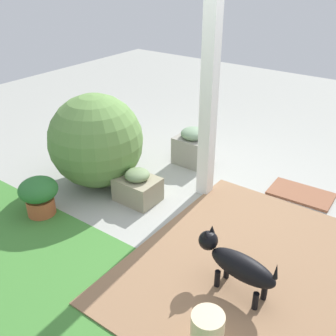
{
  "coord_description": "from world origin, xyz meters",
  "views": [
    {
      "loc": [
        -1.78,
        3.16,
        2.39
      ],
      "look_at": [
        0.39,
        0.19,
        0.43
      ],
      "focal_mm": 42.23,
      "sensor_mm": 36.0,
      "label": 1
    }
  ],
  "objects_px": {
    "stone_planter_mid": "(138,187)",
    "dog": "(237,264)",
    "stone_planter_nearest": "(193,147)",
    "terracotta_pot_tall": "(118,131)",
    "terracotta_pot_broad": "(39,194)",
    "round_shrub": "(96,141)",
    "porch_pillar": "(210,82)",
    "doormat": "(301,194)",
    "ceramic_urn": "(207,335)"
  },
  "relations": [
    {
      "from": "porch_pillar",
      "to": "terracotta_pot_tall",
      "type": "relative_size",
      "value": 4.72
    },
    {
      "from": "round_shrub",
      "to": "terracotta_pot_broad",
      "type": "xyz_separation_m",
      "value": [
        0.02,
        0.84,
        -0.3
      ]
    },
    {
      "from": "stone_planter_nearest",
      "to": "ceramic_urn",
      "type": "height_order",
      "value": "stone_planter_nearest"
    },
    {
      "from": "round_shrub",
      "to": "doormat",
      "type": "relative_size",
      "value": 1.56
    },
    {
      "from": "terracotta_pot_tall",
      "to": "doormat",
      "type": "height_order",
      "value": "terracotta_pot_tall"
    },
    {
      "from": "stone_planter_mid",
      "to": "stone_planter_nearest",
      "type": "bearing_deg",
      "value": -89.92
    },
    {
      "from": "terracotta_pot_tall",
      "to": "terracotta_pot_broad",
      "type": "bearing_deg",
      "value": 106.9
    },
    {
      "from": "terracotta_pot_broad",
      "to": "doormat",
      "type": "relative_size",
      "value": 0.6
    },
    {
      "from": "stone_planter_mid",
      "to": "dog",
      "type": "bearing_deg",
      "value": 158.76
    },
    {
      "from": "dog",
      "to": "stone_planter_nearest",
      "type": "bearing_deg",
      "value": -48.48
    },
    {
      "from": "porch_pillar",
      "to": "terracotta_pot_tall",
      "type": "bearing_deg",
      "value": -13.53
    },
    {
      "from": "porch_pillar",
      "to": "ceramic_urn",
      "type": "bearing_deg",
      "value": 121.75
    },
    {
      "from": "ceramic_urn",
      "to": "doormat",
      "type": "height_order",
      "value": "ceramic_urn"
    },
    {
      "from": "ceramic_urn",
      "to": "stone_planter_nearest",
      "type": "bearing_deg",
      "value": -55.21
    },
    {
      "from": "terracotta_pot_tall",
      "to": "dog",
      "type": "xyz_separation_m",
      "value": [
        -2.7,
        1.58,
        0.09
      ]
    },
    {
      "from": "stone_planter_nearest",
      "to": "terracotta_pot_broad",
      "type": "distance_m",
      "value": 2.03
    },
    {
      "from": "terracotta_pot_broad",
      "to": "stone_planter_mid",
      "type": "bearing_deg",
      "value": -128.75
    },
    {
      "from": "porch_pillar",
      "to": "terracotta_pot_broad",
      "type": "distance_m",
      "value": 2.09
    },
    {
      "from": "terracotta_pot_broad",
      "to": "ceramic_urn",
      "type": "relative_size",
      "value": 1.15
    },
    {
      "from": "stone_planter_nearest",
      "to": "terracotta_pot_tall",
      "type": "distance_m",
      "value": 1.2
    },
    {
      "from": "stone_planter_nearest",
      "to": "terracotta_pot_broad",
      "type": "height_order",
      "value": "stone_planter_nearest"
    },
    {
      "from": "ceramic_urn",
      "to": "terracotta_pot_tall",
      "type": "bearing_deg",
      "value": -38.17
    },
    {
      "from": "stone_planter_nearest",
      "to": "round_shrub",
      "type": "relative_size",
      "value": 0.45
    },
    {
      "from": "stone_planter_nearest",
      "to": "terracotta_pot_tall",
      "type": "relative_size",
      "value": 0.89
    },
    {
      "from": "ceramic_urn",
      "to": "doormat",
      "type": "bearing_deg",
      "value": -85.54
    },
    {
      "from": "stone_planter_mid",
      "to": "porch_pillar",
      "type": "bearing_deg",
      "value": -130.85
    },
    {
      "from": "doormat",
      "to": "stone_planter_mid",
      "type": "bearing_deg",
      "value": 39.12
    },
    {
      "from": "stone_planter_nearest",
      "to": "porch_pillar",
      "type": "bearing_deg",
      "value": 133.57
    },
    {
      "from": "porch_pillar",
      "to": "dog",
      "type": "distance_m",
      "value": 1.84
    },
    {
      "from": "porch_pillar",
      "to": "terracotta_pot_broad",
      "type": "bearing_deg",
      "value": 50.35
    },
    {
      "from": "stone_planter_mid",
      "to": "round_shrub",
      "type": "relative_size",
      "value": 0.42
    },
    {
      "from": "porch_pillar",
      "to": "terracotta_pot_broad",
      "type": "relative_size",
      "value": 6.18
    },
    {
      "from": "round_shrub",
      "to": "stone_planter_mid",
      "type": "bearing_deg",
      "value": 177.1
    },
    {
      "from": "round_shrub",
      "to": "dog",
      "type": "bearing_deg",
      "value": 163.88
    },
    {
      "from": "stone_planter_mid",
      "to": "doormat",
      "type": "relative_size",
      "value": 0.66
    },
    {
      "from": "dog",
      "to": "ceramic_urn",
      "type": "distance_m",
      "value": 0.65
    },
    {
      "from": "porch_pillar",
      "to": "stone_planter_nearest",
      "type": "height_order",
      "value": "porch_pillar"
    },
    {
      "from": "porch_pillar",
      "to": "ceramic_urn",
      "type": "height_order",
      "value": "porch_pillar"
    },
    {
      "from": "porch_pillar",
      "to": "ceramic_urn",
      "type": "distance_m",
      "value": 2.4
    },
    {
      "from": "round_shrub",
      "to": "stone_planter_nearest",
      "type": "bearing_deg",
      "value": -120.04
    },
    {
      "from": "porch_pillar",
      "to": "terracotta_pot_broad",
      "type": "xyz_separation_m",
      "value": [
        1.15,
        1.39,
        -1.05
      ]
    },
    {
      "from": "doormat",
      "to": "stone_planter_nearest",
      "type": "bearing_deg",
      "value": 1.96
    },
    {
      "from": "stone_planter_mid",
      "to": "terracotta_pot_broad",
      "type": "bearing_deg",
      "value": 51.25
    },
    {
      "from": "porch_pillar",
      "to": "stone_planter_nearest",
      "type": "xyz_separation_m",
      "value": [
        0.51,
        -0.53,
        -1.06
      ]
    },
    {
      "from": "ceramic_urn",
      "to": "dog",
      "type": "bearing_deg",
      "value": -79.7
    },
    {
      "from": "terracotta_pot_broad",
      "to": "dog",
      "type": "distance_m",
      "value": 2.17
    },
    {
      "from": "stone_planter_mid",
      "to": "terracotta_pot_tall",
      "type": "relative_size",
      "value": 0.84
    },
    {
      "from": "stone_planter_nearest",
      "to": "ceramic_urn",
      "type": "distance_m",
      "value": 2.85
    },
    {
      "from": "ceramic_urn",
      "to": "stone_planter_mid",
      "type": "bearing_deg",
      "value": -36.92
    },
    {
      "from": "terracotta_pot_tall",
      "to": "doormat",
      "type": "relative_size",
      "value": 0.79
    }
  ]
}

